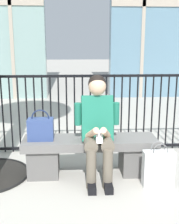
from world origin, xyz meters
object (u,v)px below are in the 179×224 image
stone_bench (90,152)px  shopping_bag (158,168)px  handbag_on_bench (41,129)px  seated_person_with_phone (98,125)px

stone_bench → shopping_bag: bearing=-27.4°
stone_bench → handbag_on_bench: handbag_on_bench is taller
handbag_on_bench → shopping_bag: handbag_on_bench is taller
seated_person_with_phone → handbag_on_bench: (-0.66, 0.12, -0.07)m
shopping_bag → seated_person_with_phone: bearing=159.1°
handbag_on_bench → shopping_bag: 1.41m
stone_bench → handbag_on_bench: (-0.58, -0.01, 0.31)m
stone_bench → shopping_bag: shopping_bag is taller
stone_bench → handbag_on_bench: 0.66m
stone_bench → seated_person_with_phone: (0.08, -0.13, 0.38)m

